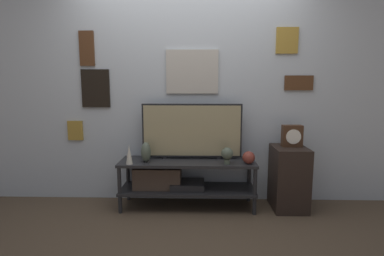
# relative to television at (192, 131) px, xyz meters

# --- Properties ---
(ground_plane) EXTENTS (12.00, 12.00, 0.00)m
(ground_plane) POSITION_rel_television_xyz_m (-0.04, -0.35, -0.83)
(ground_plane) COLOR #4C3D2D
(wall_back) EXTENTS (6.40, 0.08, 2.70)m
(wall_back) POSITION_rel_television_xyz_m (-0.05, 0.17, 0.52)
(wall_back) COLOR #B2BCC6
(wall_back) RESTS_ON ground_plane
(media_console) EXTENTS (1.45, 0.43, 0.52)m
(media_console) POSITION_rel_television_xyz_m (-0.16, -0.09, -0.50)
(media_console) COLOR #232326
(media_console) RESTS_ON ground_plane
(television) EXTENTS (1.09, 0.05, 0.61)m
(television) POSITION_rel_television_xyz_m (0.00, 0.00, 0.00)
(television) COLOR black
(television) RESTS_ON media_console
(vase_urn_stoneware) EXTENTS (0.10, 0.14, 0.21)m
(vase_urn_stoneware) POSITION_rel_television_xyz_m (-0.48, -0.15, -0.21)
(vase_urn_stoneware) COLOR #4C5647
(vase_urn_stoneware) RESTS_ON media_console
(vase_round_glass) EXTENTS (0.13, 0.13, 0.13)m
(vase_round_glass) POSITION_rel_television_xyz_m (0.59, -0.20, -0.25)
(vase_round_glass) COLOR brown
(vase_round_glass) RESTS_ON media_console
(vase_slim_bronze) EXTENTS (0.07, 0.07, 0.20)m
(vase_slim_bronze) POSITION_rel_television_xyz_m (-0.64, -0.25, -0.21)
(vase_slim_bronze) COLOR beige
(vase_slim_bronze) RESTS_ON media_console
(decorative_bust) EXTENTS (0.12, 0.12, 0.18)m
(decorative_bust) POSITION_rel_television_xyz_m (0.37, -0.22, -0.21)
(decorative_bust) COLOR #4C5647
(decorative_bust) RESTS_ON media_console
(side_table) EXTENTS (0.35, 0.43, 0.67)m
(side_table) POSITION_rel_television_xyz_m (1.04, -0.10, -0.49)
(side_table) COLOR black
(side_table) RESTS_ON ground_plane
(mantel_clock) EXTENTS (0.21, 0.11, 0.23)m
(mantel_clock) POSITION_rel_television_xyz_m (1.07, -0.06, -0.04)
(mantel_clock) COLOR #422819
(mantel_clock) RESTS_ON side_table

